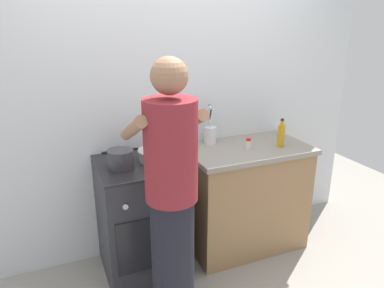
{
  "coord_description": "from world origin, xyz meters",
  "views": [
    {
      "loc": [
        -0.93,
        -2.22,
        1.86
      ],
      "look_at": [
        0.05,
        0.12,
        1.0
      ],
      "focal_mm": 33.8,
      "sensor_mm": 36.0,
      "label": 1
    }
  ],
  "objects_px": {
    "oil_bottle": "(281,135)",
    "pot": "(121,159)",
    "mixing_bowl": "(157,154)",
    "person": "(172,204)",
    "stove_range": "(142,218)",
    "spice_bottle": "(248,144)",
    "utensil_crock": "(210,133)"
  },
  "relations": [
    {
      "from": "stove_range",
      "to": "pot",
      "type": "xyz_separation_m",
      "value": [
        -0.14,
        -0.05,
        0.52
      ]
    },
    {
      "from": "stove_range",
      "to": "mixing_bowl",
      "type": "bearing_deg",
      "value": 4.52
    },
    {
      "from": "stove_range",
      "to": "spice_bottle",
      "type": "relative_size",
      "value": 10.49
    },
    {
      "from": "stove_range",
      "to": "pot",
      "type": "height_order",
      "value": "pot"
    },
    {
      "from": "spice_bottle",
      "to": "oil_bottle",
      "type": "height_order",
      "value": "oil_bottle"
    },
    {
      "from": "oil_bottle",
      "to": "pot",
      "type": "bearing_deg",
      "value": 178.08
    },
    {
      "from": "mixing_bowl",
      "to": "person",
      "type": "relative_size",
      "value": 0.17
    },
    {
      "from": "stove_range",
      "to": "utensil_crock",
      "type": "relative_size",
      "value": 2.78
    },
    {
      "from": "stove_range",
      "to": "oil_bottle",
      "type": "xyz_separation_m",
      "value": [
        1.15,
        -0.09,
        0.55
      ]
    },
    {
      "from": "oil_bottle",
      "to": "person",
      "type": "relative_size",
      "value": 0.14
    },
    {
      "from": "mixing_bowl",
      "to": "spice_bottle",
      "type": "xyz_separation_m",
      "value": [
        0.74,
        -0.05,
        -0.0
      ]
    },
    {
      "from": "stove_range",
      "to": "pot",
      "type": "distance_m",
      "value": 0.54
    },
    {
      "from": "utensil_crock",
      "to": "stove_range",
      "type": "bearing_deg",
      "value": -162.57
    },
    {
      "from": "stove_range",
      "to": "oil_bottle",
      "type": "height_order",
      "value": "oil_bottle"
    },
    {
      "from": "mixing_bowl",
      "to": "oil_bottle",
      "type": "xyz_separation_m",
      "value": [
        1.01,
        -0.1,
        0.05
      ]
    },
    {
      "from": "oil_bottle",
      "to": "stove_range",
      "type": "bearing_deg",
      "value": 175.6
    },
    {
      "from": "pot",
      "to": "spice_bottle",
      "type": "relative_size",
      "value": 2.87
    },
    {
      "from": "utensil_crock",
      "to": "oil_bottle",
      "type": "height_order",
      "value": "utensil_crock"
    },
    {
      "from": "person",
      "to": "stove_range",
      "type": "bearing_deg",
      "value": 92.86
    },
    {
      "from": "mixing_bowl",
      "to": "person",
      "type": "height_order",
      "value": "person"
    },
    {
      "from": "pot",
      "to": "spice_bottle",
      "type": "xyz_separation_m",
      "value": [
        1.02,
        0.01,
        -0.03
      ]
    },
    {
      "from": "pot",
      "to": "spice_bottle",
      "type": "height_order",
      "value": "pot"
    },
    {
      "from": "utensil_crock",
      "to": "mixing_bowl",
      "type": "bearing_deg",
      "value": -159.35
    },
    {
      "from": "mixing_bowl",
      "to": "utensil_crock",
      "type": "height_order",
      "value": "utensil_crock"
    },
    {
      "from": "mixing_bowl",
      "to": "oil_bottle",
      "type": "bearing_deg",
      "value": -5.63
    },
    {
      "from": "stove_range",
      "to": "person",
      "type": "bearing_deg",
      "value": -87.14
    },
    {
      "from": "pot",
      "to": "mixing_bowl",
      "type": "height_order",
      "value": "pot"
    },
    {
      "from": "utensil_crock",
      "to": "oil_bottle",
      "type": "relative_size",
      "value": 1.4
    },
    {
      "from": "utensil_crock",
      "to": "person",
      "type": "relative_size",
      "value": 0.19
    },
    {
      "from": "person",
      "to": "mixing_bowl",
      "type": "bearing_deg",
      "value": 79.84
    },
    {
      "from": "pot",
      "to": "person",
      "type": "distance_m",
      "value": 0.59
    },
    {
      "from": "spice_bottle",
      "to": "pot",
      "type": "bearing_deg",
      "value": -179.59
    }
  ]
}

